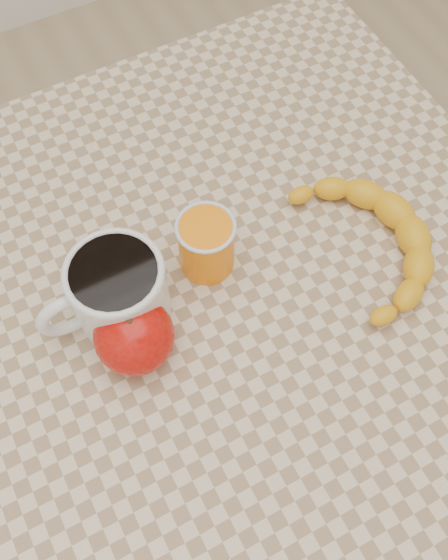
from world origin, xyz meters
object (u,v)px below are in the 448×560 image
apple (134,336)px  banana (370,242)px  table (224,318)px  orange_juice_glass (206,244)px  coffee_mug (116,290)px

apple → banana: (0.30, -0.01, -0.02)m
table → orange_juice_glass: orange_juice_glass is taller
table → banana: 0.21m
coffee_mug → banana: (0.30, -0.07, -0.03)m
coffee_mug → apple: bearing=-93.9°
orange_juice_glass → banana: orange_juice_glass is taller
coffee_mug → apple: size_ratio=1.37×
coffee_mug → orange_juice_glass: (0.12, 0.01, -0.01)m
coffee_mug → orange_juice_glass: bearing=5.2°
orange_juice_glass → apple: (-0.12, -0.06, -0.00)m
coffee_mug → banana: 0.30m
apple → banana: 0.30m
coffee_mug → apple: 0.06m
coffee_mug → orange_juice_glass: 0.12m
table → apple: apple is taller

